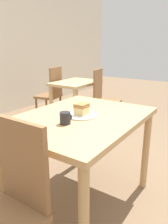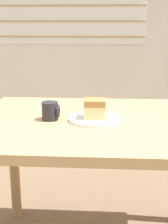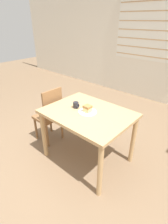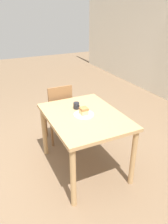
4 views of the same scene
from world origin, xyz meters
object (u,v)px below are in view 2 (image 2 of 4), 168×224
at_px(plate, 94,119).
at_px(cake_slice, 95,109).
at_px(dining_table_near, 94,141).
at_px(coffee_mug, 51,111).

relative_size(plate, cake_slice, 2.47).
xyz_separation_m(dining_table_near, coffee_mug, (-0.19, -0.01, 0.15)).
distance_m(plate, coffee_mug, 0.20).
height_order(dining_table_near, coffee_mug, coffee_mug).
height_order(dining_table_near, cake_slice, cake_slice).
bearing_deg(cake_slice, dining_table_near, 107.64).
bearing_deg(cake_slice, plate, 153.31).
xyz_separation_m(plate, coffee_mug, (-0.20, -0.01, 0.03)).
height_order(cake_slice, coffee_mug, cake_slice).
bearing_deg(plate, coffee_mug, -178.49).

